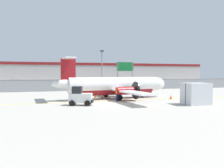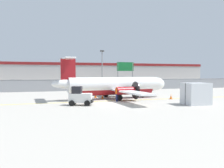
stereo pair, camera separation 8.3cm
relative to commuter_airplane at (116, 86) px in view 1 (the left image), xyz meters
name	(u,v)px [view 1 (the left image)]	position (x,y,z in m)	size (l,w,h in m)	color
ground_plane	(111,101)	(-1.32, -2.06, -1.60)	(140.00, 140.00, 0.01)	#ADA89E
perimeter_fence	(87,85)	(-1.32, 13.94, -0.49)	(98.00, 0.10, 2.10)	gray
parking_lot_strip	(78,87)	(-1.32, 25.44, -1.54)	(98.00, 17.00, 0.12)	#38383A
background_building	(70,73)	(-1.32, 43.92, 1.66)	(91.00, 8.10, 6.50)	#BCB7B2
commuter_airplane	(116,86)	(0.00, 0.00, 0.00)	(15.09, 16.08, 4.92)	white
baggage_tug	(80,97)	(-5.19, -4.51, -0.75)	(2.56, 1.98, 1.88)	silver
ground_crew_worker	(117,93)	(-0.76, -2.69, -0.65)	(0.48, 0.48, 1.70)	#191E4C
cargo_container	(196,94)	(6.18, -7.30, -0.50)	(2.46, 2.08, 2.20)	silver
traffic_cone_near_left	(107,95)	(-0.65, 2.30, -1.29)	(0.36, 0.36, 0.64)	orange
traffic_cone_near_right	(103,96)	(-1.72, 0.21, -1.29)	(0.36, 0.36, 0.64)	orange
traffic_cone_far_left	(95,95)	(-2.31, 1.73, -1.29)	(0.36, 0.36, 0.64)	orange
traffic_cone_far_right	(171,97)	(6.34, -2.40, -1.29)	(0.36, 0.36, 0.64)	orange
parked_car_0	(16,83)	(-15.58, 30.79, -0.71)	(4.37, 2.40, 1.58)	navy
parked_car_1	(43,84)	(-9.17, 25.32, -0.71)	(4.39, 2.43, 1.58)	black
parked_car_2	(68,83)	(-3.69, 26.56, -0.71)	(4.37, 2.39, 1.58)	black
parked_car_3	(92,84)	(0.88, 20.39, -0.71)	(4.33, 2.29, 1.58)	navy
parked_car_4	(108,82)	(7.15, 29.82, -0.71)	(4.26, 2.12, 1.58)	red
parked_car_5	(131,82)	(13.26, 28.70, -0.71)	(4.20, 2.00, 1.58)	navy
apron_light_pole	(102,67)	(1.05, 11.68, 2.70)	(0.70, 0.30, 7.27)	slate
highway_sign	(125,69)	(7.05, 16.18, 2.54)	(3.60, 0.14, 5.50)	slate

